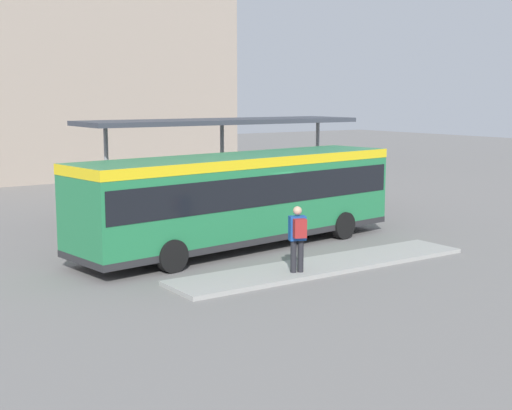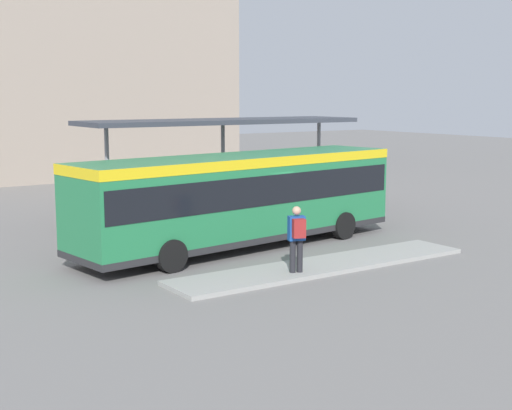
{
  "view_description": "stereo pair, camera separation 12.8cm",
  "coord_description": "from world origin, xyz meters",
  "px_view_note": "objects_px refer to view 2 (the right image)",
  "views": [
    {
      "loc": [
        -12.27,
        -18.82,
        4.81
      ],
      "look_at": [
        0.57,
        0.0,
        1.34
      ],
      "focal_mm": 50.0,
      "sensor_mm": 36.0,
      "label": 1
    },
    {
      "loc": [
        -12.16,
        -18.89,
        4.81
      ],
      "look_at": [
        0.57,
        0.0,
        1.34
      ],
      "focal_mm": 50.0,
      "sensor_mm": 36.0,
      "label": 2
    }
  ],
  "objects_px": {
    "bicycle_black": "(364,200)",
    "potted_planter_near_shelter": "(151,219)",
    "bicycle_blue": "(343,196)",
    "pedestrian_waiting": "(297,235)",
    "potted_planter_far_side": "(201,213)",
    "city_bus": "(241,194)",
    "bicycle_white": "(358,197)"
  },
  "relations": [
    {
      "from": "city_bus",
      "to": "pedestrian_waiting",
      "type": "relative_size",
      "value": 6.48
    },
    {
      "from": "potted_planter_near_shelter",
      "to": "bicycle_blue",
      "type": "bearing_deg",
      "value": 12.66
    },
    {
      "from": "pedestrian_waiting",
      "to": "bicycle_white",
      "type": "relative_size",
      "value": 1.03
    },
    {
      "from": "city_bus",
      "to": "bicycle_white",
      "type": "relative_size",
      "value": 6.7
    },
    {
      "from": "bicycle_black",
      "to": "bicycle_white",
      "type": "bearing_deg",
      "value": 161.12
    },
    {
      "from": "city_bus",
      "to": "bicycle_blue",
      "type": "height_order",
      "value": "city_bus"
    },
    {
      "from": "city_bus",
      "to": "pedestrian_waiting",
      "type": "xyz_separation_m",
      "value": [
        -0.81,
        -4.0,
        -0.6
      ]
    },
    {
      "from": "bicycle_black",
      "to": "bicycle_white",
      "type": "distance_m",
      "value": 0.7
    },
    {
      "from": "bicycle_blue",
      "to": "potted_planter_near_shelter",
      "type": "height_order",
      "value": "potted_planter_near_shelter"
    },
    {
      "from": "bicycle_black",
      "to": "potted_planter_far_side",
      "type": "bearing_deg",
      "value": -85.13
    },
    {
      "from": "city_bus",
      "to": "potted_planter_far_side",
      "type": "height_order",
      "value": "city_bus"
    },
    {
      "from": "potted_planter_far_side",
      "to": "bicycle_blue",
      "type": "bearing_deg",
      "value": 14.72
    },
    {
      "from": "city_bus",
      "to": "potted_planter_near_shelter",
      "type": "bearing_deg",
      "value": 112.53
    },
    {
      "from": "pedestrian_waiting",
      "to": "bicycle_black",
      "type": "height_order",
      "value": "pedestrian_waiting"
    },
    {
      "from": "pedestrian_waiting",
      "to": "bicycle_blue",
      "type": "relative_size",
      "value": 1.07
    },
    {
      "from": "city_bus",
      "to": "bicycle_blue",
      "type": "xyz_separation_m",
      "value": [
        8.99,
        5.44,
        -1.39
      ]
    },
    {
      "from": "city_bus",
      "to": "bicycle_black",
      "type": "xyz_separation_m",
      "value": [
        9.09,
        4.11,
        -1.42
      ]
    },
    {
      "from": "bicycle_white",
      "to": "potted_planter_near_shelter",
      "type": "relative_size",
      "value": 1.32
    },
    {
      "from": "bicycle_black",
      "to": "potted_planter_near_shelter",
      "type": "relative_size",
      "value": 1.18
    },
    {
      "from": "bicycle_black",
      "to": "potted_planter_far_side",
      "type": "relative_size",
      "value": 1.22
    },
    {
      "from": "pedestrian_waiting",
      "to": "potted_planter_far_side",
      "type": "distance_m",
      "value": 7.26
    },
    {
      "from": "pedestrian_waiting",
      "to": "bicycle_white",
      "type": "height_order",
      "value": "pedestrian_waiting"
    },
    {
      "from": "city_bus",
      "to": "bicycle_white",
      "type": "xyz_separation_m",
      "value": [
        9.3,
        4.78,
        -1.38
      ]
    },
    {
      "from": "city_bus",
      "to": "potted_planter_near_shelter",
      "type": "xyz_separation_m",
      "value": [
        -1.74,
        3.03,
        -1.08
      ]
    },
    {
      "from": "bicycle_black",
      "to": "potted_planter_near_shelter",
      "type": "xyz_separation_m",
      "value": [
        -10.83,
        -1.08,
        0.33
      ]
    },
    {
      "from": "pedestrian_waiting",
      "to": "potted_planter_far_side",
      "type": "relative_size",
      "value": 1.42
    },
    {
      "from": "bicycle_black",
      "to": "bicycle_blue",
      "type": "distance_m",
      "value": 1.34
    },
    {
      "from": "bicycle_white",
      "to": "potted_planter_near_shelter",
      "type": "bearing_deg",
      "value": 102.77
    },
    {
      "from": "bicycle_blue",
      "to": "potted_planter_near_shelter",
      "type": "xyz_separation_m",
      "value": [
        -10.73,
        -2.41,
        0.31
      ]
    },
    {
      "from": "potted_planter_near_shelter",
      "to": "potted_planter_far_side",
      "type": "distance_m",
      "value": 2.04
    },
    {
      "from": "pedestrian_waiting",
      "to": "potted_planter_near_shelter",
      "type": "bearing_deg",
      "value": 27.34
    },
    {
      "from": "city_bus",
      "to": "bicycle_black",
      "type": "distance_m",
      "value": 10.07
    }
  ]
}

